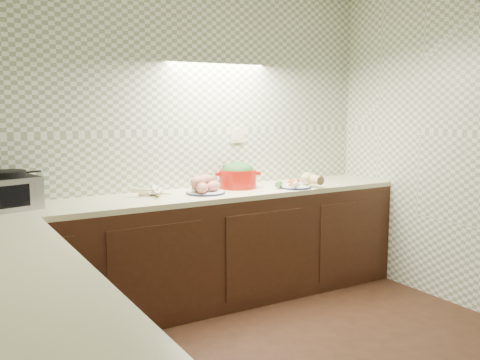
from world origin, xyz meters
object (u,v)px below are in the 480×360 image
sweet_potato_plate (204,187)px  toaster_oven (9,192)px  parsnip_pile (158,193)px  dutch_oven (238,175)px  onion_bowl (199,186)px  veg_plate (300,182)px

sweet_potato_plate → toaster_oven: bearing=177.0°
parsnip_pile → toaster_oven: bearing=178.0°
dutch_oven → parsnip_pile: bearing=-152.9°
toaster_oven → dutch_oven: size_ratio=1.03×
toaster_oven → parsnip_pile: toaster_oven is taller
toaster_oven → onion_bowl: 1.43m
dutch_oven → veg_plate: (0.46, -0.24, -0.06)m
toaster_oven → onion_bowl: (1.42, 0.07, -0.08)m
onion_bowl → dutch_oven: size_ratio=0.32×
sweet_potato_plate → veg_plate: (0.83, -0.13, -0.01)m
sweet_potato_plate → onion_bowl: size_ratio=2.46×
parsnip_pile → veg_plate: veg_plate is taller
onion_bowl → dutch_oven: 0.35m
toaster_oven → onion_bowl: bearing=-11.3°
veg_plate → sweet_potato_plate: bearing=170.8°
parsnip_pile → dutch_oven: 0.74m
toaster_oven → sweet_potato_plate: bearing=-17.0°
onion_bowl → veg_plate: size_ratio=0.33×
sweet_potato_plate → veg_plate: size_ratio=0.82×
veg_plate → parsnip_pile: bearing=171.8°
parsnip_pile → dutch_oven: size_ratio=0.83×
veg_plate → onion_bowl: bearing=161.2°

